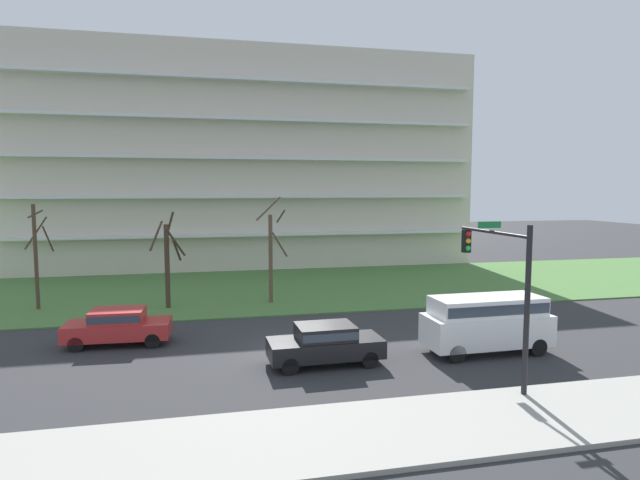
{
  "coord_description": "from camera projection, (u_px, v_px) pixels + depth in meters",
  "views": [
    {
      "loc": [
        -3.84,
        -21.16,
        6.75
      ],
      "look_at": [
        2.18,
        6.0,
        4.07
      ],
      "focal_mm": 29.29,
      "sensor_mm": 36.0,
      "label": 1
    }
  ],
  "objects": [
    {
      "name": "ground",
      "position": [
        300.0,
        350.0,
        22.04
      ],
      "size": [
        160.0,
        160.0,
        0.0
      ],
      "primitive_type": "plane",
      "color": "#2D2D30"
    },
    {
      "name": "sidewalk_curb_near",
      "position": [
        353.0,
        435.0,
        14.26
      ],
      "size": [
        80.0,
        4.0,
        0.15
      ],
      "primitive_type": "cube",
      "color": "#99968E",
      "rests_on": "ground"
    },
    {
      "name": "grass_lawn_strip",
      "position": [
        264.0,
        288.0,
        35.64
      ],
      "size": [
        80.0,
        16.0,
        0.08
      ],
      "primitive_type": "cube",
      "color": "#477238",
      "rests_on": "ground"
    },
    {
      "name": "apartment_building",
      "position": [
        246.0,
        162.0,
        48.63
      ],
      "size": [
        39.35,
        13.52,
        18.61
      ],
      "color": "beige",
      "rests_on": "ground"
    },
    {
      "name": "tree_far_left",
      "position": [
        37.0,
        254.0,
        29.07
      ],
      "size": [
        1.52,
        1.52,
        5.96
      ],
      "color": "#4C3828",
      "rests_on": "ground"
    },
    {
      "name": "tree_left",
      "position": [
        168.0,
        260.0,
        29.38
      ],
      "size": [
        1.99,
        1.98,
        5.54
      ],
      "color": "#423023",
      "rests_on": "ground"
    },
    {
      "name": "tree_center",
      "position": [
        272.0,
        253.0,
        30.83
      ],
      "size": [
        1.82,
        1.84,
        6.35
      ],
      "color": "brown",
      "rests_on": "ground"
    },
    {
      "name": "van_white_near_left",
      "position": [
        487.0,
        320.0,
        21.58
      ],
      "size": [
        5.24,
        2.1,
        2.36
      ],
      "rotation": [
        0.0,
        0.0,
        0.02
      ],
      "color": "white",
      "rests_on": "ground"
    },
    {
      "name": "sedan_red_center_left",
      "position": [
        118.0,
        325.0,
        22.74
      ],
      "size": [
        4.48,
        2.0,
        1.57
      ],
      "rotation": [
        0.0,
        0.0,
        3.09
      ],
      "color": "#B22828",
      "rests_on": "ground"
    },
    {
      "name": "sedan_black_center_right",
      "position": [
        325.0,
        342.0,
        20.15
      ],
      "size": [
        4.44,
        1.91,
        1.57
      ],
      "rotation": [
        0.0,
        0.0,
        0.02
      ],
      "color": "black",
      "rests_on": "ground"
    },
    {
      "name": "traffic_signal_mast",
      "position": [
        501.0,
        274.0,
        18.09
      ],
      "size": [
        0.9,
        4.46,
        5.65
      ],
      "color": "black",
      "rests_on": "ground"
    }
  ]
}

